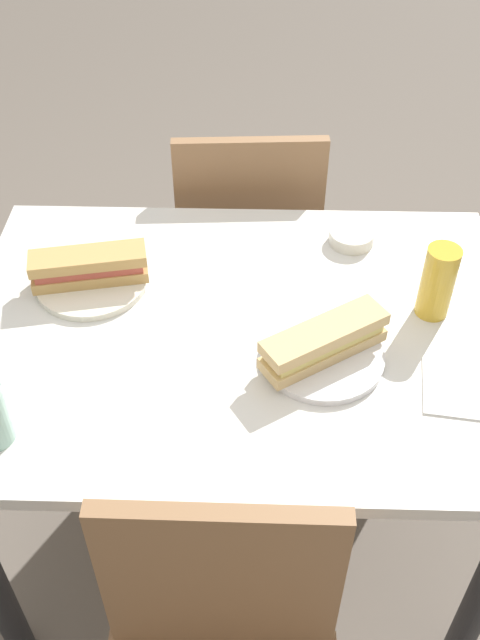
# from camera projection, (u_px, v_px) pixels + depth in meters

# --- Properties ---
(ground_plane) EXTENTS (8.00, 8.00, 0.00)m
(ground_plane) POSITION_uv_depth(u_px,v_px,m) (240.00, 521.00, 1.97)
(ground_plane) COLOR #6B6056
(dining_table) EXTENTS (1.12, 0.82, 0.73)m
(dining_table) POSITION_uv_depth(u_px,v_px,m) (240.00, 365.00, 1.54)
(dining_table) COLOR silver
(dining_table) RESTS_ON ground
(chair_far) EXTENTS (0.42, 0.42, 0.86)m
(chair_far) POSITION_uv_depth(u_px,v_px,m) (248.00, 237.00, 2.06)
(chair_far) COLOR #936B47
(chair_far) RESTS_ON ground
(plate_near) EXTENTS (0.24, 0.24, 0.01)m
(plate_near) POSITION_uv_depth(u_px,v_px,m) (322.00, 356.00, 1.40)
(plate_near) COLOR white
(plate_near) RESTS_ON dining_table
(baguette_sandwich_near) EXTENTS (0.25, 0.20, 0.07)m
(baguette_sandwich_near) POSITION_uv_depth(u_px,v_px,m) (324.00, 341.00, 1.37)
(baguette_sandwich_near) COLOR #DBB77A
(baguette_sandwich_near) RESTS_ON plate_near
(knife_near) EXTENTS (0.17, 0.09, 0.01)m
(knife_near) POSITION_uv_depth(u_px,v_px,m) (301.00, 337.00, 1.42)
(knife_near) COLOR silver
(knife_near) RESTS_ON plate_near
(plate_far) EXTENTS (0.24, 0.24, 0.01)m
(plate_far) POSITION_uv_depth(u_px,v_px,m) (92.00, 282.00, 1.56)
(plate_far) COLOR silver
(plate_far) RESTS_ON dining_table
(baguette_sandwich_far) EXTENTS (0.25, 0.12, 0.07)m
(baguette_sandwich_far) POSITION_uv_depth(u_px,v_px,m) (89.00, 266.00, 1.53)
(baguette_sandwich_far) COLOR tan
(baguette_sandwich_far) RESTS_ON plate_far
(knife_far) EXTENTS (0.17, 0.07, 0.01)m
(knife_far) POSITION_uv_depth(u_px,v_px,m) (85.00, 263.00, 1.58)
(knife_far) COLOR silver
(knife_far) RESTS_ON plate_far
(beer_glass) EXTENTS (0.07, 0.07, 0.16)m
(beer_glass) POSITION_uv_depth(u_px,v_px,m) (438.00, 282.00, 1.44)
(beer_glass) COLOR gold
(beer_glass) RESTS_ON dining_table
(olive_bowl) EXTENTS (0.10, 0.10, 0.03)m
(olive_bowl) POSITION_uv_depth(u_px,v_px,m) (352.00, 237.00, 1.66)
(olive_bowl) COLOR silver
(olive_bowl) RESTS_ON dining_table
(paper_napkin) EXTENTS (0.16, 0.16, 0.00)m
(paper_napkin) POSITION_uv_depth(u_px,v_px,m) (461.00, 389.00, 1.34)
(paper_napkin) COLOR white
(paper_napkin) RESTS_ON dining_table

